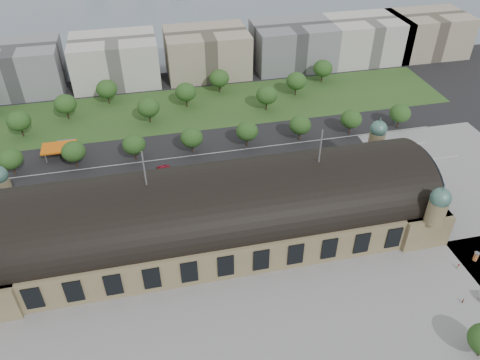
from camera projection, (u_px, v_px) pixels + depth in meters
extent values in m
plane|color=black|center=(215.00, 236.00, 159.92)|extent=(900.00, 900.00, 0.00)
cube|color=#877A54|center=(214.00, 223.00, 156.32)|extent=(150.00, 40.00, 12.00)
cube|color=#877A54|center=(1.00, 255.00, 144.55)|extent=(16.00, 43.00, 12.00)
cube|color=#877A54|center=(397.00, 195.00, 168.08)|extent=(16.00, 43.00, 12.00)
cylinder|color=black|center=(213.00, 209.00, 152.71)|extent=(144.00, 37.60, 37.60)
cylinder|color=black|center=(417.00, 175.00, 164.33)|extent=(1.20, 32.00, 32.00)
cylinder|color=#877A54|center=(3.00, 189.00, 154.92)|extent=(6.00, 6.00, 8.00)
cylinder|color=#877A54|center=(376.00, 141.00, 178.45)|extent=(6.00, 6.00, 8.00)
sphere|color=#477368|center=(379.00, 129.00, 175.15)|extent=(6.40, 6.40, 6.40)
cone|color=#477368|center=(381.00, 120.00, 172.74)|extent=(1.00, 1.00, 2.50)
cylinder|color=#877A54|center=(436.00, 212.00, 145.70)|extent=(6.00, 6.00, 8.00)
sphere|color=#477368|center=(441.00, 198.00, 142.39)|extent=(6.40, 6.40, 6.40)
cone|color=#477368|center=(444.00, 188.00, 139.99)|extent=(1.00, 1.00, 2.50)
cylinder|color=#59595B|center=(144.00, 169.00, 137.48)|extent=(0.50, 0.50, 12.00)
cylinder|color=#59595B|center=(321.00, 146.00, 147.14)|extent=(0.50, 0.50, 12.00)
cube|color=gray|center=(279.00, 340.00, 127.36)|extent=(190.00, 48.00, 0.12)
cube|color=black|center=(148.00, 179.00, 186.04)|extent=(260.00, 26.00, 0.10)
cube|color=#2D5321|center=(151.00, 112.00, 229.81)|extent=(300.00, 45.00, 0.10)
cube|color=#DA620C|center=(59.00, 147.00, 195.79)|extent=(14.00, 9.00, 0.70)
cube|color=#59595B|center=(66.00, 146.00, 202.68)|extent=(7.00, 5.00, 3.20)
cylinder|color=#59595B|center=(47.00, 150.00, 198.82)|extent=(0.50, 0.50, 4.40)
cylinder|color=#59595B|center=(74.00, 147.00, 200.75)|extent=(0.50, 0.50, 4.40)
cylinder|color=#59595B|center=(46.00, 158.00, 193.83)|extent=(0.50, 0.50, 4.40)
cylinder|color=#59595B|center=(73.00, 155.00, 195.76)|extent=(0.50, 0.50, 4.40)
cube|color=gray|center=(17.00, 69.00, 242.38)|extent=(45.00, 32.00, 24.00)
cube|color=beige|center=(115.00, 60.00, 251.16)|extent=(45.00, 32.00, 24.00)
cube|color=tan|center=(207.00, 53.00, 259.94)|extent=(45.00, 32.00, 24.00)
cube|color=gray|center=(293.00, 45.00, 268.72)|extent=(45.00, 32.00, 24.00)
cube|color=beige|center=(365.00, 39.00, 276.63)|extent=(45.00, 32.00, 24.00)
cube|color=tan|center=(426.00, 34.00, 283.65)|extent=(45.00, 32.00, 24.00)
cylinder|color=#2D2116|center=(14.00, 170.00, 187.31)|extent=(0.70, 0.70, 4.32)
ellipsoid|color=#234819|center=(10.00, 159.00, 184.14)|extent=(9.60, 9.60, 8.16)
cylinder|color=#2D2116|center=(76.00, 162.00, 191.53)|extent=(0.70, 0.70, 4.32)
ellipsoid|color=#234819|center=(74.00, 152.00, 188.35)|extent=(9.60, 9.60, 8.16)
cylinder|color=#2D2116|center=(136.00, 155.00, 195.74)|extent=(0.70, 0.70, 4.32)
ellipsoid|color=#234819|center=(134.00, 144.00, 192.57)|extent=(9.60, 9.60, 8.16)
cylinder|color=#2D2116|center=(192.00, 148.00, 199.96)|extent=(0.70, 0.70, 4.32)
ellipsoid|color=#234819|center=(192.00, 138.00, 196.78)|extent=(9.60, 9.60, 8.16)
cylinder|color=#2D2116|center=(247.00, 142.00, 204.17)|extent=(0.70, 0.70, 4.32)
ellipsoid|color=#234819|center=(247.00, 131.00, 201.00)|extent=(9.60, 9.60, 8.16)
cylinder|color=#2D2116|center=(299.00, 135.00, 208.39)|extent=(0.70, 0.70, 4.32)
ellipsoid|color=#234819|center=(300.00, 125.00, 205.21)|extent=(9.60, 9.60, 8.16)
cylinder|color=#2D2116|center=(349.00, 129.00, 212.60)|extent=(0.70, 0.70, 4.32)
ellipsoid|color=#234819|center=(351.00, 119.00, 209.43)|extent=(9.60, 9.60, 8.16)
cylinder|color=#2D2116|center=(398.00, 123.00, 216.81)|extent=(0.70, 0.70, 4.32)
ellipsoid|color=#234819|center=(400.00, 113.00, 213.64)|extent=(9.60, 9.60, 8.16)
cylinder|color=#2D2116|center=(22.00, 132.00, 210.42)|extent=(0.70, 0.70, 4.68)
ellipsoid|color=#234819|center=(19.00, 121.00, 206.99)|extent=(10.40, 10.40, 8.84)
cylinder|color=#2D2116|center=(68.00, 115.00, 223.12)|extent=(0.70, 0.70, 4.68)
ellipsoid|color=#234819|center=(65.00, 104.00, 219.68)|extent=(10.40, 10.40, 8.84)
cylinder|color=#2D2116|center=(109.00, 99.00, 235.81)|extent=(0.70, 0.70, 4.68)
ellipsoid|color=#234819|center=(107.00, 89.00, 232.38)|extent=(10.40, 10.40, 8.84)
cylinder|color=#2D2116|center=(150.00, 118.00, 220.43)|extent=(0.70, 0.70, 4.68)
ellipsoid|color=#234819|center=(148.00, 107.00, 217.00)|extent=(10.40, 10.40, 8.84)
cylinder|color=#2D2116|center=(187.00, 102.00, 233.13)|extent=(0.70, 0.70, 4.68)
ellipsoid|color=#234819|center=(186.00, 92.00, 229.69)|extent=(10.40, 10.40, 8.84)
cylinder|color=#2D2116|center=(220.00, 88.00, 245.82)|extent=(0.70, 0.70, 4.68)
ellipsoid|color=#234819|center=(219.00, 78.00, 242.39)|extent=(10.40, 10.40, 8.84)
cylinder|color=#2D2116|center=(266.00, 106.00, 230.44)|extent=(0.70, 0.70, 4.68)
ellipsoid|color=#234819|center=(267.00, 95.00, 227.01)|extent=(10.40, 10.40, 8.84)
cylinder|color=#2D2116|center=(296.00, 91.00, 243.14)|extent=(0.70, 0.70, 4.68)
ellipsoid|color=#234819|center=(296.00, 81.00, 239.70)|extent=(10.40, 10.40, 8.84)
cylinder|color=#2D2116|center=(322.00, 78.00, 255.83)|extent=(0.70, 0.70, 4.68)
ellipsoid|color=#234819|center=(323.00, 68.00, 252.40)|extent=(10.40, 10.40, 8.84)
cylinder|color=#2D2116|center=(480.00, 351.00, 122.48)|extent=(0.70, 0.70, 3.96)
imported|color=gray|center=(20.00, 191.00, 178.57)|extent=(4.27, 1.90, 1.36)
imported|color=black|center=(24.00, 199.00, 174.98)|extent=(5.22, 2.47, 1.44)
imported|color=maroon|center=(164.00, 167.00, 191.20)|extent=(5.54, 2.86, 1.54)
imported|color=#1C1B4D|center=(221.00, 172.00, 188.75)|extent=(4.48, 2.17, 1.48)
imported|color=slate|center=(274.00, 160.00, 195.27)|extent=(4.14, 1.90, 1.32)
imported|color=#B9BABC|center=(394.00, 154.00, 198.68)|extent=(6.09, 3.17, 1.64)
imported|color=black|center=(36.00, 218.00, 166.35)|extent=(4.85, 3.85, 1.54)
imported|color=maroon|center=(76.00, 208.00, 170.73)|extent=(6.06, 4.62, 1.53)
imported|color=#171F41|center=(7.00, 219.00, 165.65)|extent=(5.19, 4.01, 1.40)
imported|color=slate|center=(87.00, 213.00, 168.35)|extent=(4.62, 3.58, 1.47)
imported|color=silver|center=(71.00, 211.00, 169.05)|extent=(5.25, 3.53, 1.64)
imported|color=#999DA2|center=(72.00, 215.00, 167.36)|extent=(6.21, 5.16, 1.58)
imported|color=black|center=(96.00, 208.00, 170.92)|extent=(4.64, 4.23, 1.30)
imported|color=red|center=(188.00, 181.00, 182.26)|extent=(11.36, 3.20, 3.13)
imported|color=silver|center=(216.00, 176.00, 184.70)|extent=(12.92, 3.55, 3.57)
imported|color=silver|center=(232.00, 177.00, 183.86)|extent=(13.53, 3.48, 3.75)
cylinder|color=#E0384C|center=(476.00, 257.00, 150.06)|extent=(1.42, 1.42, 3.04)
cylinder|color=#59595B|center=(477.00, 253.00, 149.09)|extent=(1.72, 1.72, 0.25)
imported|color=gray|center=(458.00, 266.00, 147.47)|extent=(1.02, 0.67, 1.97)
imported|color=gray|center=(463.00, 301.00, 136.84)|extent=(0.75, 0.70, 1.72)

